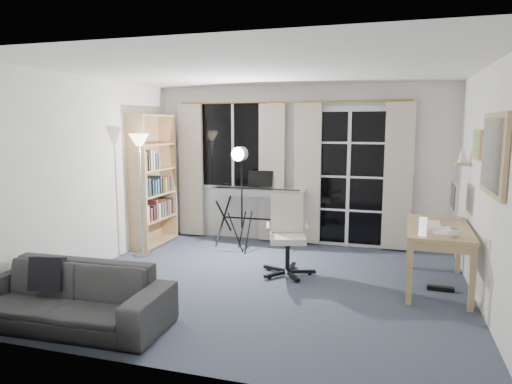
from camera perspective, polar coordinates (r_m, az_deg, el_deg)
floor at (r=5.35m, az=0.98°, el=-11.51°), size 4.50×4.00×0.02m
window at (r=7.23m, az=-2.82°, el=5.92°), size 1.20×0.08×1.40m
french_door at (r=6.89m, az=11.49°, el=1.68°), size 1.32×0.09×2.11m
curtains at (r=6.92m, az=4.10°, el=2.43°), size 3.60×0.07×2.13m
bookshelf at (r=7.05m, az=-13.09°, el=1.06°), size 0.34×0.93×1.97m
torchiere_lamp at (r=6.41m, az=-14.34°, el=4.12°), size 0.36×0.36×1.69m
keyboard_piano at (r=6.89m, az=0.29°, el=-0.12°), size 1.44×0.71×1.04m
studio_light at (r=6.38m, az=-1.99°, el=3.24°), size 0.32×0.32×1.54m
office_chair at (r=5.62m, az=3.93°, el=-4.43°), size 0.67×0.64×0.96m
desk at (r=5.46m, az=21.82°, el=-4.88°), size 0.69×1.33×0.70m
monitor at (r=5.86m, az=23.53°, el=-0.60°), size 0.17×0.51×0.44m
desk_clutter at (r=5.26m, az=21.30°, el=-6.07°), size 0.43×0.79×0.89m
mug at (r=4.95m, az=23.57°, el=-4.58°), size 0.12×0.09×0.11m
wall_mirror at (r=4.59m, az=27.60°, el=4.18°), size 0.04×0.94×0.74m
framed_print at (r=5.47m, az=25.94°, el=5.35°), size 0.03×0.42×0.32m
wall_shelf at (r=5.96m, az=24.41°, el=3.77°), size 0.16×0.30×0.18m
sofa at (r=4.55m, az=-22.66°, el=-10.81°), size 1.89×0.61×0.73m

